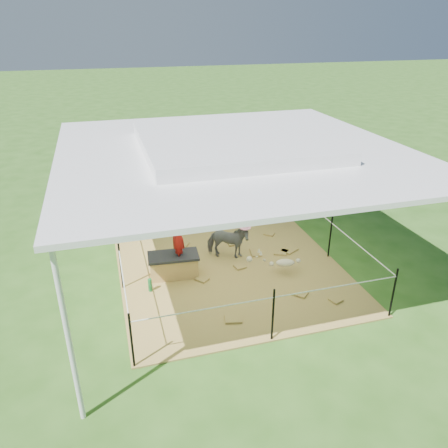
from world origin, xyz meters
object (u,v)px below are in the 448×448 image
object	(u,v)px
straw_bale	(174,266)
green_bottle	(150,285)
woman	(177,231)
distant_person	(241,145)
pony	(228,242)
trash_barrel	(266,154)
picnic_table_near	(210,148)
foal	(285,261)
picnic_table_far	(290,134)

from	to	relation	value
straw_bale	green_bottle	bearing A→B (deg)	-140.71
woman	distant_person	world-z (taller)	woman
pony	distant_person	world-z (taller)	distant_person
green_bottle	pony	xyz separation A→B (m)	(1.82, 0.84, 0.26)
pony	trash_barrel	xyz separation A→B (m)	(3.22, 6.00, 0.07)
green_bottle	pony	distance (m)	2.02
distant_person	woman	bearing A→B (deg)	65.37
pony	picnic_table_near	size ratio (longest dim) A/B	0.54
trash_barrel	distant_person	bearing A→B (deg)	122.63
foal	picnic_table_far	world-z (taller)	picnic_table_far
pony	foal	distance (m)	1.35
straw_bale	foal	distance (m)	2.30
straw_bale	picnic_table_far	bearing A→B (deg)	54.19
woman	picnic_table_near	distance (m)	8.67
green_bottle	trash_barrel	size ratio (longest dim) A/B	0.27
pony	picnic_table_far	size ratio (longest dim) A/B	0.49
green_bottle	pony	bearing A→B (deg)	24.84
foal	trash_barrel	size ratio (longest dim) A/B	0.98
straw_bale	foal	bearing A→B (deg)	-13.87
picnic_table_near	distant_person	distance (m)	1.28
straw_bale	trash_barrel	distance (m)	7.82
picnic_table_far	picnic_table_near	bearing A→B (deg)	-158.85
foal	distant_person	bearing A→B (deg)	92.10
green_bottle	picnic_table_near	distance (m)	9.30
green_bottle	distant_person	size ratio (longest dim) A/B	0.21
foal	picnic_table_near	distance (m)	8.76
trash_barrel	picnic_table_near	distance (m)	2.42
woman	trash_barrel	world-z (taller)	woman
foal	straw_bale	bearing A→B (deg)	179.71
woman	trash_barrel	size ratio (longest dim) A/B	1.15
woman	picnic_table_far	bearing A→B (deg)	149.42
straw_bale	foal	size ratio (longest dim) A/B	0.98
woman	pony	world-z (taller)	woman
green_bottle	straw_bale	bearing A→B (deg)	39.29
picnic_table_near	straw_bale	bearing A→B (deg)	-120.56
woman	foal	distance (m)	2.32
picnic_table_far	green_bottle	bearing A→B (deg)	-121.47
green_bottle	picnic_table_far	xyz separation A→B (m)	(7.25, 9.73, 0.24)
green_bottle	foal	size ratio (longest dim) A/B	0.27
green_bottle	trash_barrel	bearing A→B (deg)	53.61
woman	green_bottle	distance (m)	1.17
woman	green_bottle	size ratio (longest dim) A/B	4.32
straw_bale	picnic_table_far	distance (m)	11.44
straw_bale	distant_person	bearing A→B (deg)	62.52
picnic_table_near	pony	bearing A→B (deg)	-112.84
pony	picnic_table_near	world-z (taller)	pony
straw_bale	green_bottle	world-z (taller)	straw_bale
woman	picnic_table_near	world-z (taller)	woman
straw_bale	pony	world-z (taller)	pony
pony	picnic_table_near	xyz separation A→B (m)	(1.61, 7.79, -0.06)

